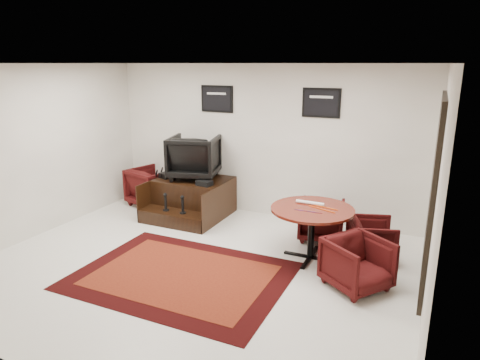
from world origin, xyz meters
name	(u,v)px	position (x,y,z in m)	size (l,w,h in m)	color
ground	(194,266)	(0.00, 0.00, 0.00)	(6.00, 6.00, 0.00)	white
room_shell	(222,144)	(0.41, 0.12, 1.79)	(6.02, 5.02, 2.81)	white
area_rug	(182,275)	(-0.01, -0.31, 0.01)	(2.82, 2.12, 0.01)	black
shine_podium	(192,199)	(-1.14, 1.86, 0.32)	(1.34, 1.38, 0.69)	black
shine_chair	(194,155)	(-1.14, 2.00, 1.14)	(0.87, 0.82, 0.90)	black
shoes_pair	(168,175)	(-1.64, 1.81, 0.74)	(0.29, 0.32, 0.10)	black
polish_kit	(204,183)	(-0.73, 1.62, 0.74)	(0.27, 0.18, 0.09)	black
umbrella_black	(153,189)	(-1.94, 1.73, 0.44)	(0.33, 0.12, 0.88)	black
umbrella_hooked	(158,187)	(-1.94, 1.90, 0.45)	(0.33, 0.12, 0.89)	black
armchair_side	(153,185)	(-2.17, 2.05, 0.42)	(0.82, 0.77, 0.84)	black
meeting_table	(312,214)	(1.43, 0.95, 0.69)	(1.20, 1.20, 0.79)	#460F0A
table_chair_back	(322,218)	(1.38, 1.75, 0.35)	(0.69, 0.64, 0.71)	black
table_chair_window	(371,237)	(2.24, 1.31, 0.34)	(0.65, 0.61, 0.67)	black
table_chair_corner	(358,261)	(2.20, 0.37, 0.36)	(0.71, 0.66, 0.73)	black
paper_roll	(310,203)	(1.35, 1.10, 0.81)	(0.05, 0.05, 0.42)	white
table_clutter	(319,209)	(1.53, 0.95, 0.79)	(0.57, 0.33, 0.01)	#E3500C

